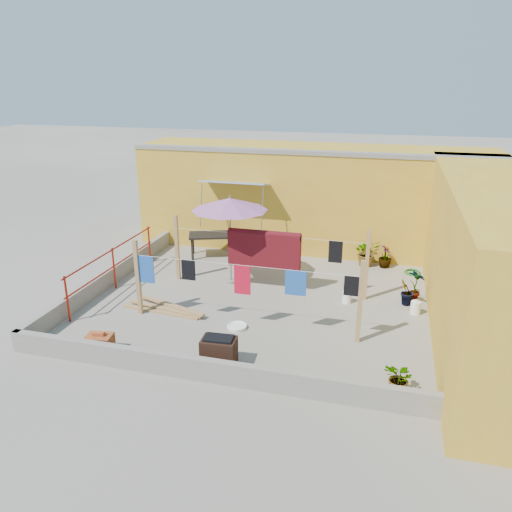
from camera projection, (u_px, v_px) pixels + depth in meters
name	position (u px, v px, depth m)	size (l,w,h in m)	color
ground	(259.00, 301.00, 12.34)	(80.00, 80.00, 0.00)	#9E998E
wall_back	(312.00, 197.00, 15.93)	(11.00, 3.27, 3.21)	gold
wall_right	(497.00, 259.00, 10.51)	(2.40, 9.00, 3.20)	gold
parapet_front	(208.00, 370.00, 9.01)	(8.30, 0.16, 0.44)	gray
parapet_left	(111.00, 276.00, 13.28)	(0.16, 7.30, 0.44)	gray
red_railing	(113.00, 262.00, 12.87)	(0.05, 4.20, 1.10)	#A21E10
clothesline_rig	(262.00, 254.00, 12.51)	(5.09, 2.35, 1.80)	tan
patio_umbrella	(230.00, 205.00, 12.76)	(2.03, 2.03, 2.38)	gray
outdoor_table	(214.00, 236.00, 15.22)	(1.68, 1.24, 0.71)	black
brick_stack	(100.00, 343.00, 9.98)	(0.56, 0.45, 0.45)	#AD5928
lumber_pile	(166.00, 308.00, 11.78)	(2.12, 0.77, 0.13)	tan
brazier	(219.00, 351.00, 9.51)	(0.68, 0.48, 0.59)	black
white_basin	(237.00, 326.00, 10.98)	(0.44, 0.44, 0.08)	white
water_jug_a	(347.00, 297.00, 12.18)	(0.21, 0.21, 0.34)	white
water_jug_b	(416.00, 308.00, 11.60)	(0.23, 0.23, 0.36)	white
green_hose	(412.00, 272.00, 14.06)	(0.47, 0.47, 0.07)	#1B7A1D
plant_back_a	(367.00, 253.00, 14.51)	(0.73, 0.63, 0.81)	#205418
plant_back_b	(385.00, 257.00, 14.41)	(0.37, 0.37, 0.66)	#205418
plant_right_a	(416.00, 285.00, 12.18)	(0.44, 0.30, 0.84)	#205418
plant_right_b	(406.00, 292.00, 11.99)	(0.38, 0.30, 0.68)	#205418
plant_right_c	(400.00, 379.00, 8.63)	(0.53, 0.46, 0.59)	#205418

